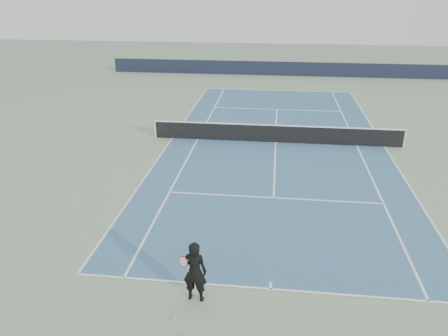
# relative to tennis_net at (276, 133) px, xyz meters

# --- Properties ---
(ground) EXTENTS (80.00, 80.00, 0.00)m
(ground) POSITION_rel_tennis_net_xyz_m (0.00, 0.00, -0.50)
(ground) COLOR gray
(court_surface) EXTENTS (10.97, 23.77, 0.01)m
(court_surface) POSITION_rel_tennis_net_xyz_m (0.00, 0.00, -0.50)
(court_surface) COLOR #386485
(court_surface) RESTS_ON ground
(tennis_net) EXTENTS (12.90, 0.10, 1.07)m
(tennis_net) POSITION_rel_tennis_net_xyz_m (0.00, 0.00, 0.00)
(tennis_net) COLOR silver
(tennis_net) RESTS_ON ground
(windscreen_far) EXTENTS (30.00, 0.25, 1.20)m
(windscreen_far) POSITION_rel_tennis_net_xyz_m (0.00, 17.88, 0.10)
(windscreen_far) COLOR black
(windscreen_far) RESTS_ON ground
(tennis_player) EXTENTS (0.79, 0.51, 1.73)m
(tennis_player) POSITION_rel_tennis_net_xyz_m (-1.95, -12.50, 0.36)
(tennis_player) COLOR black
(tennis_player) RESTS_ON ground
(tennis_ball) EXTENTS (0.07, 0.07, 0.07)m
(tennis_ball) POSITION_rel_tennis_net_xyz_m (-2.34, -13.33, -0.47)
(tennis_ball) COLOR yellow
(tennis_ball) RESTS_ON ground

